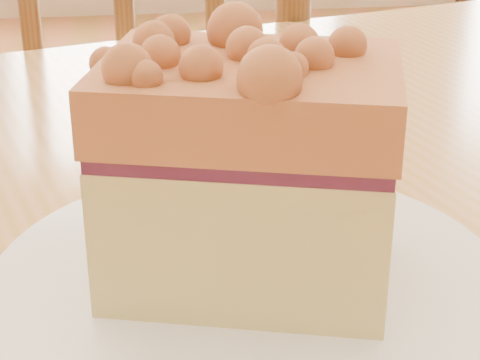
% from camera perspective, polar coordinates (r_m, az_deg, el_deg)
% --- Properties ---
extents(cafe_chair_main, '(0.47, 0.47, 0.99)m').
position_cam_1_polar(cafe_chair_main, '(1.12, -7.69, -0.18)').
color(cafe_chair_main, brown).
rests_on(cafe_chair_main, ground).
extents(plate, '(0.23, 0.23, 0.02)m').
position_cam_1_polar(plate, '(0.38, 0.60, -7.71)').
color(plate, white).
rests_on(plate, cafe_table_main).
extents(cake_slice, '(0.15, 0.12, 0.12)m').
position_cam_1_polar(cake_slice, '(0.35, 0.51, 1.36)').
color(cake_slice, '#D4C677').
rests_on(cake_slice, plate).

